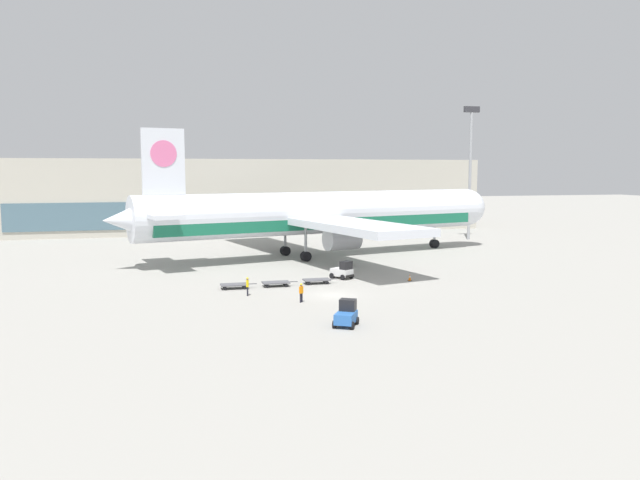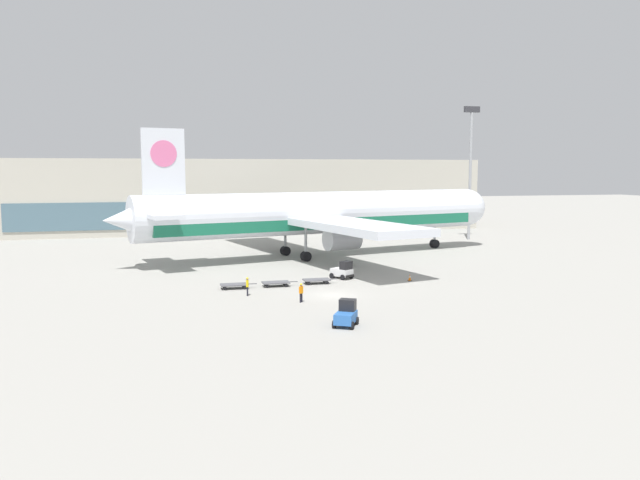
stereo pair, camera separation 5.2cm
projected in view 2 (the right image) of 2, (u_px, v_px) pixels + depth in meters
ground_plane at (333, 295)px, 60.05m from camera, size 400.00×400.00×0.00m
terminal_building at (252, 195)px, 125.02m from camera, size 90.00×18.20×14.00m
light_mast at (470, 163)px, 106.63m from camera, size 2.80×0.50×22.70m
airplane_main at (317, 215)px, 86.04m from camera, size 57.08×48.52×17.00m
baggage_tug_foreground at (346, 315)px, 48.22m from camera, size 2.53×2.82×2.00m
baggage_tug_mid at (343, 271)px, 69.10m from camera, size 2.57×2.82×2.00m
baggage_dolly_lead at (235, 285)px, 63.31m from camera, size 3.71×1.52×0.48m
baggage_dolly_second at (276, 283)px, 64.54m from camera, size 3.71×1.52×0.48m
baggage_dolly_third at (317, 280)px, 66.09m from camera, size 3.71×1.52×0.48m
ground_crew_near at (247, 285)px, 59.68m from camera, size 0.28×0.56×1.80m
ground_crew_far at (301, 291)px, 56.70m from camera, size 0.47×0.40×1.77m
traffic_cone_near at (410, 277)px, 67.77m from camera, size 0.40×0.40×0.76m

